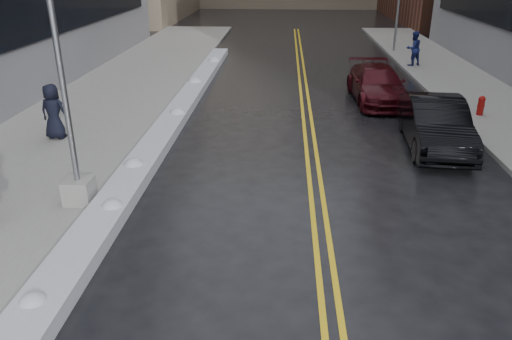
# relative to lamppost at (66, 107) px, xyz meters

# --- Properties ---
(ground) EXTENTS (160.00, 160.00, 0.00)m
(ground) POSITION_rel_lamppost_xyz_m (3.30, -2.00, -2.53)
(ground) COLOR black
(ground) RESTS_ON ground
(sidewalk_west) EXTENTS (5.50, 50.00, 0.15)m
(sidewalk_west) POSITION_rel_lamppost_xyz_m (-2.45, 8.00, -2.46)
(sidewalk_west) COLOR gray
(sidewalk_west) RESTS_ON ground
(sidewalk_east) EXTENTS (4.00, 50.00, 0.15)m
(sidewalk_east) POSITION_rel_lamppost_xyz_m (13.30, 8.00, -2.46)
(sidewalk_east) COLOR gray
(sidewalk_east) RESTS_ON ground
(lane_line_left) EXTENTS (0.12, 50.00, 0.01)m
(lane_line_left) POSITION_rel_lamppost_xyz_m (5.65, 8.00, -2.53)
(lane_line_left) COLOR gold
(lane_line_left) RESTS_ON ground
(lane_line_right) EXTENTS (0.12, 50.00, 0.01)m
(lane_line_right) POSITION_rel_lamppost_xyz_m (5.95, 8.00, -2.53)
(lane_line_right) COLOR gold
(lane_line_right) RESTS_ON ground
(snow_ridge) EXTENTS (0.90, 30.00, 0.34)m
(snow_ridge) POSITION_rel_lamppost_xyz_m (0.85, 6.00, -2.36)
(snow_ridge) COLOR #B8BBC2
(snow_ridge) RESTS_ON ground
(lamppost) EXTENTS (0.65, 0.65, 7.62)m
(lamppost) POSITION_rel_lamppost_xyz_m (0.00, 0.00, 0.00)
(lamppost) COLOR gray
(lamppost) RESTS_ON sidewalk_west
(fire_hydrant) EXTENTS (0.26, 0.26, 0.73)m
(fire_hydrant) POSITION_rel_lamppost_xyz_m (12.30, 8.00, -1.98)
(fire_hydrant) COLOR maroon
(fire_hydrant) RESTS_ON sidewalk_east
(pedestrian_c) EXTENTS (0.95, 0.68, 1.81)m
(pedestrian_c) POSITION_rel_lamppost_xyz_m (-2.54, 4.52, -1.48)
(pedestrian_c) COLOR black
(pedestrian_c) RESTS_ON sidewalk_west
(pedestrian_east) EXTENTS (1.10, 1.00, 1.83)m
(pedestrian_east) POSITION_rel_lamppost_xyz_m (11.87, 17.31, -1.47)
(pedestrian_east) COLOR navy
(pedestrian_east) RESTS_ON sidewalk_east
(car_black) EXTENTS (2.01, 4.93, 1.59)m
(car_black) POSITION_rel_lamppost_xyz_m (9.70, 4.73, -1.74)
(car_black) COLOR black
(car_black) RESTS_ON ground
(car_maroon) EXTENTS (2.23, 5.08, 1.45)m
(car_maroon) POSITION_rel_lamppost_xyz_m (8.80, 10.27, -1.81)
(car_maroon) COLOR #3A090F
(car_maroon) RESTS_ON ground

